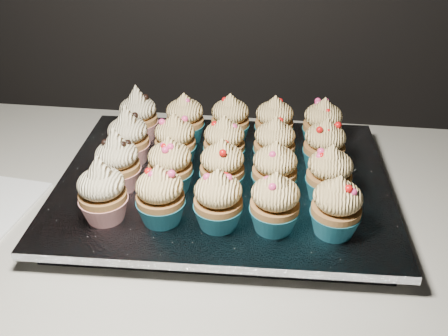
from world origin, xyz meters
name	(u,v)px	position (x,y,z in m)	size (l,w,h in m)	color
worktop	(386,233)	(0.00, 1.70, 0.88)	(2.44, 0.64, 0.04)	silver
baking_tray	(224,190)	(-0.24, 1.73, 0.91)	(0.44, 0.34, 0.02)	black
foil_lining	(224,181)	(-0.24, 1.73, 0.93)	(0.48, 0.37, 0.01)	silver
cupcake_0	(102,192)	(-0.38, 1.62, 0.97)	(0.06, 0.06, 0.10)	#B21D18
cupcake_1	(160,196)	(-0.30, 1.62, 0.97)	(0.06, 0.06, 0.08)	#1A687B
cupcake_2	(218,200)	(-0.23, 1.62, 0.97)	(0.06, 0.06, 0.08)	#1A687B
cupcake_3	(275,203)	(-0.16, 1.62, 0.97)	(0.06, 0.06, 0.08)	#1A687B
cupcake_4	(336,207)	(-0.09, 1.63, 0.97)	(0.06, 0.06, 0.08)	#1A687B
cupcake_5	(118,162)	(-0.38, 1.69, 0.97)	(0.06, 0.06, 0.10)	#B21D18
cupcake_6	(170,166)	(-0.31, 1.69, 0.97)	(0.06, 0.06, 0.08)	#1A687B
cupcake_7	(222,168)	(-0.24, 1.70, 0.97)	(0.06, 0.06, 0.08)	#1A687B
cupcake_8	(275,170)	(-0.16, 1.70, 0.97)	(0.06, 0.06, 0.08)	#1A687B
cupcake_9	(329,175)	(-0.09, 1.70, 0.97)	(0.06, 0.06, 0.08)	#1A687B
cupcake_10	(128,138)	(-0.39, 1.76, 0.97)	(0.06, 0.06, 0.10)	#B21D18
cupcake_11	(175,141)	(-0.32, 1.76, 0.97)	(0.06, 0.06, 0.08)	#1A687B
cupcake_12	(224,143)	(-0.24, 1.77, 0.97)	(0.06, 0.06, 0.08)	#1A687B
cupcake_13	(274,144)	(-0.17, 1.77, 0.97)	(0.06, 0.06, 0.08)	#1A687B
cupcake_14	(324,146)	(-0.09, 1.78, 0.97)	(0.06, 0.06, 0.08)	#1A687B
cupcake_15	(138,116)	(-0.39, 1.83, 0.97)	(0.06, 0.06, 0.10)	#B21D18
cupcake_16	(185,119)	(-0.32, 1.84, 0.97)	(0.06, 0.06, 0.08)	#1A687B
cupcake_17	(230,120)	(-0.24, 1.84, 0.97)	(0.06, 0.06, 0.08)	#1A687B
cupcake_18	(274,122)	(-0.17, 1.85, 0.97)	(0.06, 0.06, 0.08)	#1A687B
cupcake_19	(322,124)	(-0.09, 1.85, 0.97)	(0.06, 0.06, 0.08)	#1A687B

